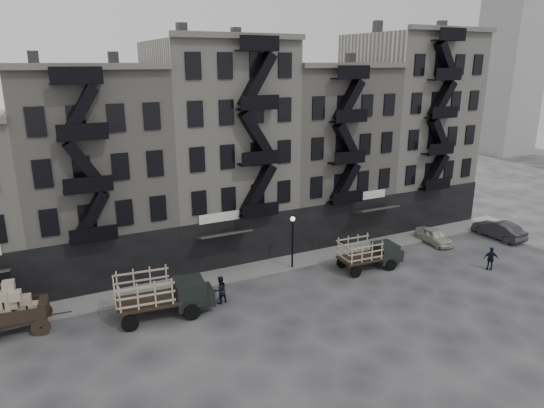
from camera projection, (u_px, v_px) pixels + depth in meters
name	position (u px, v px, depth m)	size (l,w,h in m)	color
ground	(273.00, 290.00, 34.08)	(140.00, 140.00, 0.00)	#38383A
sidewalk	(251.00, 270.00, 37.27)	(55.00, 2.50, 0.15)	slate
building_midwest	(94.00, 173.00, 36.05)	(10.00, 11.35, 16.20)	gray
building_center	(219.00, 149.00, 40.08)	(10.00, 11.35, 18.20)	#ABA79D
building_mideast	(321.00, 151.00, 44.69)	(10.00, 11.35, 16.20)	gray
building_east	(406.00, 129.00, 48.58)	(10.00, 11.35, 19.20)	#ABA79D
lamp_post	(293.00, 235.00, 36.81)	(0.36, 0.36, 4.28)	black
wagon	(11.00, 304.00, 28.32)	(4.04, 2.47, 3.25)	black
stake_truck_west	(161.00, 291.00, 30.21)	(6.16, 2.98, 3.00)	black
stake_truck_east	(369.00, 251.00, 37.25)	(5.25, 2.39, 2.58)	black
car_east	(434.00, 236.00, 42.77)	(1.56, 3.87, 1.32)	beige
car_far	(499.00, 230.00, 44.00)	(1.68, 4.81, 1.58)	#262629
pedestrian_mid	(220.00, 290.00, 32.08)	(0.93, 0.72, 1.91)	black
policeman	(491.00, 259.00, 37.19)	(1.08, 0.45, 1.84)	black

